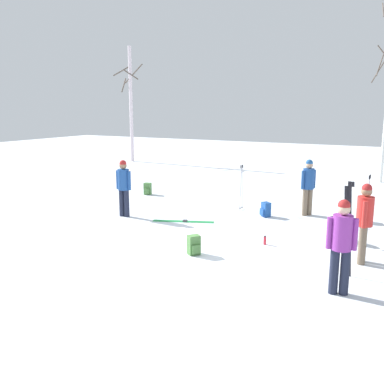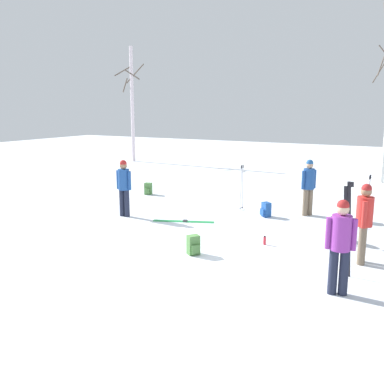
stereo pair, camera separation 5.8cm
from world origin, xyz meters
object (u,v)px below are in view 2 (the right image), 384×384
object	(u,v)px
ski_poles_1	(368,200)
water_bottle_0	(265,241)
ski_pair_lying_0	(184,221)
backpack_0	(193,245)
dog	(341,226)
backpack_1	(148,189)
person_2	(124,184)
person_3	(364,218)
ski_poles_0	(242,186)
birch_tree_0	(132,102)
person_1	(309,184)
backpack_2	(266,210)
person_0	(341,241)
ski_pair_planted_0	(347,230)

from	to	relation	value
ski_poles_1	water_bottle_0	world-z (taller)	ski_poles_1
ski_pair_lying_0	backpack_0	world-z (taller)	backpack_0
dog	backpack_1	world-z (taller)	dog
ski_poles_1	person_2	bearing A→B (deg)	-162.16
person_2	dog	world-z (taller)	person_2
ski_poles_1	backpack_0	distance (m)	5.21
person_3	ski_poles_0	bearing A→B (deg)	141.55
birch_tree_0	person_1	bearing A→B (deg)	-33.11
ski_pair_lying_0	ski_poles_1	bearing A→B (deg)	21.10
backpack_1	backpack_2	bearing A→B (deg)	-11.97
ski_poles_0	person_2	bearing A→B (deg)	-138.99
person_1	birch_tree_0	size ratio (longest dim) A/B	0.26
ski_poles_0	backpack_2	world-z (taller)	ski_poles_0
backpack_1	person_2	bearing A→B (deg)	-67.95
person_2	water_bottle_0	distance (m)	4.75
backpack_1	backpack_0	bearing A→B (deg)	-47.10
ski_pair_lying_0	water_bottle_0	world-z (taller)	water_bottle_0
person_0	dog	world-z (taller)	person_0
ski_pair_lying_0	birch_tree_0	distance (m)	14.80
person_3	ski_pair_lying_0	world-z (taller)	person_3
dog	ski_pair_planted_0	distance (m)	2.36
backpack_0	water_bottle_0	xyz separation A→B (m)	(1.17, 1.43, -0.11)
dog	ski_pair_planted_0	bearing A→B (deg)	-78.26
person_0	backpack_2	size ratio (longest dim) A/B	3.90
person_3	backpack_0	bearing A→B (deg)	-160.03
ski_poles_0	backpack_0	bearing A→B (deg)	-81.54
ski_poles_1	backpack_1	world-z (taller)	ski_poles_1
ski_poles_1	backpack_2	distance (m)	2.88
person_3	backpack_1	bearing A→B (deg)	154.64
person_0	person_1	xyz separation A→B (m)	(-1.85, 5.36, 0.00)
dog	backpack_0	world-z (taller)	dog
ski_poles_0	ski_poles_1	world-z (taller)	ski_poles_1
person_2	birch_tree_0	distance (m)	13.67
ski_poles_0	water_bottle_0	xyz separation A→B (m)	(1.83, -3.01, -0.68)
ski_poles_0	backpack_1	size ratio (longest dim) A/B	3.31
ski_poles_1	birch_tree_0	distance (m)	17.08
ski_pair_lying_0	backpack_0	size ratio (longest dim) A/B	3.89
ski_pair_lying_0	backpack_2	world-z (taller)	backpack_2
ski_poles_0	backpack_1	world-z (taller)	ski_poles_0
person_0	water_bottle_0	world-z (taller)	person_0
person_1	dog	size ratio (longest dim) A/B	2.22
ski_poles_1	person_0	bearing A→B (deg)	-88.98
ski_poles_1	water_bottle_0	distance (m)	3.41
person_3	birch_tree_0	bearing A→B (deg)	141.18
backpack_1	birch_tree_0	xyz separation A→B (m)	(-6.52, 7.91, 3.30)
person_2	dog	size ratio (longest dim) A/B	2.22
dog	birch_tree_0	xyz separation A→B (m)	(-13.94, 10.39, 3.12)
person_2	backpack_2	xyz separation A→B (m)	(3.78, 1.99, -0.77)
backpack_0	water_bottle_0	size ratio (longest dim) A/B	2.02
ski_pair_lying_0	ski_poles_1	xyz separation A→B (m)	(4.72, 1.82, 0.77)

